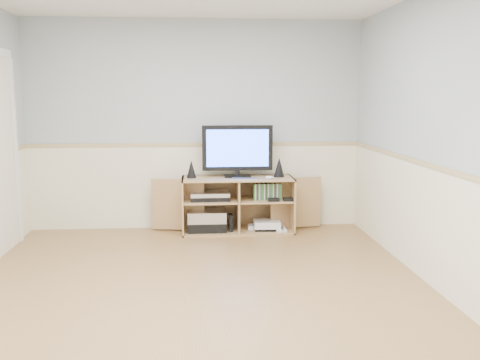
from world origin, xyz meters
The scene contains 11 objects.
room centered at (-0.06, 0.12, 1.22)m, with size 4.04×4.54×2.54m.
media_cabinet centered at (0.49, 2.03, 0.33)m, with size 2.05×0.49×0.65m.
monitor centered at (0.49, 2.02, 0.98)m, with size 0.83×0.18×0.61m.
speaker_left centered at (-0.06, 1.99, 0.75)m, with size 0.11×0.11×0.21m, color black.
speaker_right centered at (0.98, 1.99, 0.77)m, with size 0.13×0.13×0.23m, color black.
keyboard centered at (0.56, 1.83, 0.66)m, with size 0.31×0.12×0.01m, color #BCBCC0.
mouse centered at (0.85, 1.83, 0.67)m, with size 0.10×0.06×0.04m, color white.
av_components centered at (0.14, 1.97, 0.22)m, with size 0.53×0.34×0.47m.
game_consoles centered at (0.82, 1.96, 0.07)m, with size 0.45×0.30×0.11m.
game_cases centered at (0.84, 1.95, 0.48)m, with size 0.33×0.14×0.19m, color #3F8C3F.
wall_outlet centered at (1.00, 2.23, 0.60)m, with size 0.12×0.03×0.12m, color white.
Camera 1 is at (0.01, -4.22, 1.61)m, focal length 40.00 mm.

